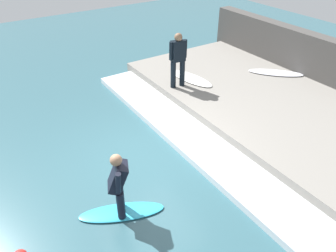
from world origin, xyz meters
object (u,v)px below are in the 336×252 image
surfer_riding (118,182)px  surfboard_spare (276,73)px  surfer_waiting_near (178,58)px  surfboard_riding (122,212)px  surfboard_waiting_near (191,78)px

surfer_riding → surfboard_spare: 7.33m
surfer_waiting_near → surfboard_spare: 3.58m
surfboard_riding → surfer_riding: 0.80m
surfboard_riding → surfboard_spare: bearing=18.7°
surfboard_riding → surfer_riding: surfer_riding is taller
surfer_riding → surfboard_waiting_near: bearing=39.6°
surfboard_spare → surfboard_riding: bearing=-161.3°
surfer_waiting_near → surfboard_spare: bearing=-17.1°
surfer_riding → surfer_waiting_near: (3.62, 3.36, 0.49)m
surfer_riding → surfboard_spare: (6.93, 2.34, -0.41)m
surfboard_waiting_near → surfboard_spare: (2.65, -1.20, 0.00)m
surfboard_waiting_near → surfboard_spare: 2.91m
surfboard_riding → surfer_waiting_near: bearing=42.8°
surfer_waiting_near → surfboard_waiting_near: surfer_waiting_near is taller
surfer_riding → surfer_waiting_near: size_ratio=0.83×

